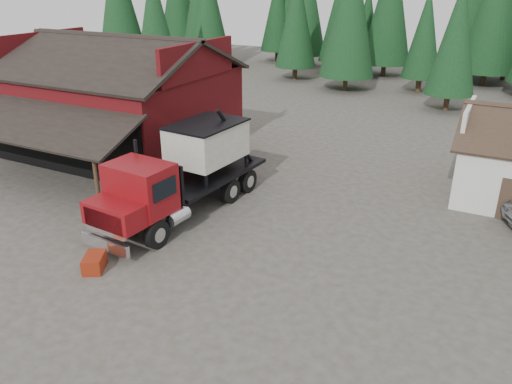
% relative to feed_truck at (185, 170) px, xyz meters
% --- Properties ---
extents(ground, '(120.00, 120.00, 0.00)m').
position_rel_feed_truck_xyz_m(ground, '(1.97, -4.03, -2.12)').
color(ground, '#454036').
rests_on(ground, ground).
extents(red_barn, '(12.80, 13.63, 7.18)m').
position_rel_feed_truck_xyz_m(red_barn, '(-9.03, 5.87, 0.57)').
color(red_barn, '#5E0F13').
rests_on(red_barn, ground).
extents(conifer_backdrop, '(76.00, 16.00, 16.00)m').
position_rel_feed_truck_xyz_m(conifer_backdrop, '(1.97, 37.97, -2.12)').
color(conifer_backdrop, '#113317').
rests_on(conifer_backdrop, ground).
extents(near_pine_a, '(4.40, 4.40, 11.40)m').
position_rel_feed_truck_xyz_m(near_pine_a, '(-20.03, 23.97, 4.27)').
color(near_pine_a, '#382619').
rests_on(near_pine_a, ground).
extents(near_pine_b, '(3.96, 3.96, 10.40)m').
position_rel_feed_truck_xyz_m(near_pine_b, '(7.97, 25.97, 3.77)').
color(near_pine_b, '#382619').
rests_on(near_pine_b, ground).
extents(near_pine_d, '(5.28, 5.28, 13.40)m').
position_rel_feed_truck_xyz_m(near_pine_d, '(-2.03, 29.97, 5.27)').
color(near_pine_d, '#382619').
rests_on(near_pine_d, ground).
extents(feed_truck, '(3.46, 10.23, 4.54)m').
position_rel_feed_truck_xyz_m(feed_truck, '(0.00, 0.00, 0.00)').
color(feed_truck, black).
rests_on(feed_truck, ground).
extents(equip_box, '(1.14, 1.30, 0.60)m').
position_rel_feed_truck_xyz_m(equip_box, '(-0.19, -5.86, -1.82)').
color(equip_box, maroon).
rests_on(equip_box, ground).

